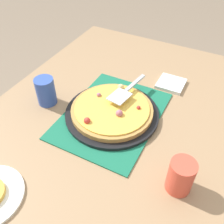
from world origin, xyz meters
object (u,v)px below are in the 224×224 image
at_px(pizza_pan, 112,113).
at_px(napkin_stack, 171,84).
at_px(cup_far, 181,176).
at_px(pizza, 112,110).
at_px(cup_near, 46,91).
at_px(pizza_server, 126,91).

xyz_separation_m(pizza_pan, napkin_stack, (0.31, -0.15, -0.01)).
bearing_deg(napkin_stack, cup_far, -160.09).
height_order(pizza, cup_near, cup_near).
xyz_separation_m(pizza_pan, cup_near, (-0.05, 0.29, 0.05)).
bearing_deg(cup_far, pizza, 59.62).
relative_size(pizza, napkin_stack, 2.75).
relative_size(pizza, cup_near, 2.75).
bearing_deg(pizza, cup_far, -120.38).
bearing_deg(pizza, pizza_server, -9.62).
xyz_separation_m(cup_far, napkin_stack, (0.51, 0.18, -0.05)).
height_order(cup_far, pizza_server, cup_far).
relative_size(pizza_pan, napkin_stack, 3.17).
xyz_separation_m(cup_near, napkin_stack, (0.36, -0.44, -0.05)).
bearing_deg(cup_near, napkin_stack, -50.15).
bearing_deg(cup_near, pizza_pan, -79.72).
distance_m(cup_far, napkin_stack, 0.54).
distance_m(pizza_pan, cup_far, 0.39).
xyz_separation_m(cup_near, cup_far, (-0.14, -0.62, 0.00)).
bearing_deg(pizza_server, napkin_stack, -31.81).
xyz_separation_m(pizza_pan, pizza_server, (0.10, -0.02, 0.06)).
relative_size(pizza_pan, pizza, 1.15).
bearing_deg(cup_far, cup_near, 76.98).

